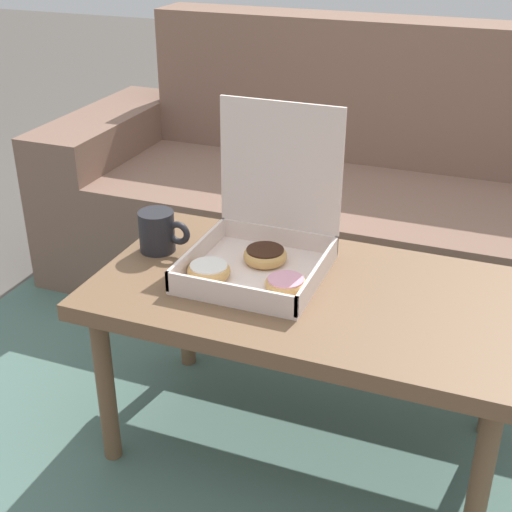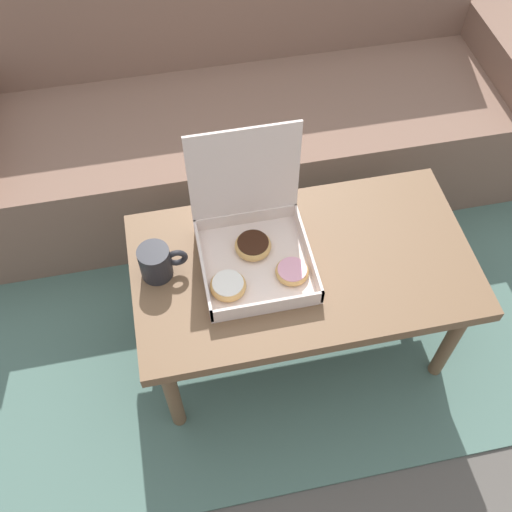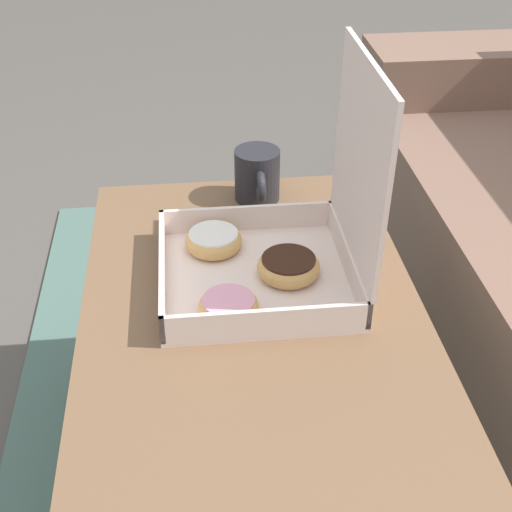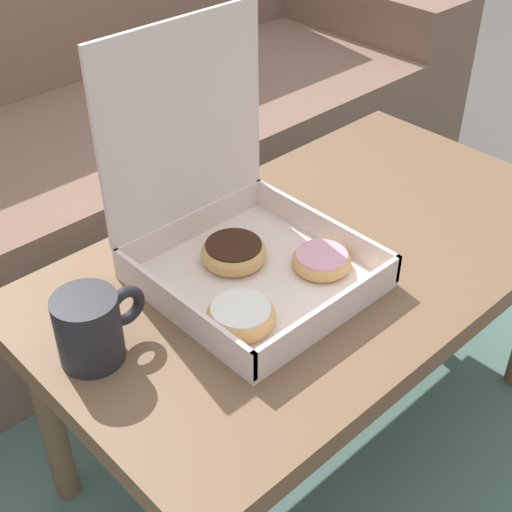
{
  "view_description": "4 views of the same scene",
  "coord_description": "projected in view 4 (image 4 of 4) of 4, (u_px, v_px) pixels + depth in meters",
  "views": [
    {
      "loc": [
        0.4,
        -1.45,
        1.28
      ],
      "look_at": [
        -0.14,
        -0.07,
        0.52
      ],
      "focal_mm": 50.0,
      "sensor_mm": 36.0,
      "label": 1
    },
    {
      "loc": [
        -0.33,
        -1.01,
        1.89
      ],
      "look_at": [
        -0.14,
        -0.07,
        0.52
      ],
      "focal_mm": 42.0,
      "sensor_mm": 36.0,
      "label": 2
    },
    {
      "loc": [
        0.83,
        -0.17,
        1.19
      ],
      "look_at": [
        -0.14,
        -0.07,
        0.52
      ],
      "focal_mm": 50.0,
      "sensor_mm": 36.0,
      "label": 3
    },
    {
      "loc": [
        -0.74,
        -0.7,
        1.17
      ],
      "look_at": [
        -0.14,
        -0.07,
        0.52
      ],
      "focal_mm": 50.0,
      "sensor_mm": 36.0,
      "label": 4
    }
  ],
  "objects": [
    {
      "name": "ground_plane",
      "position": [
        282.0,
        413.0,
        1.52
      ],
      "size": [
        12.0,
        12.0,
        0.0
      ],
      "primitive_type": "plane",
      "color": "#514C47"
    },
    {
      "name": "area_rug",
      "position": [
        192.0,
        340.0,
        1.69
      ],
      "size": [
        2.43,
        1.77,
        0.01
      ],
      "primitive_type": "cube",
      "color": "#4C6B60",
      "rests_on": "ground_plane"
    },
    {
      "name": "couch",
      "position": [
        63.0,
        155.0,
        1.79
      ],
      "size": [
        2.31,
        0.77,
        0.91
      ],
      "color": "#7A5B4C",
      "rests_on": "ground_plane"
    },
    {
      "name": "coffee_table",
      "position": [
        319.0,
        274.0,
        1.22
      ],
      "size": [
        0.99,
        0.55,
        0.47
      ],
      "color": "brown",
      "rests_on": "ground_plane"
    },
    {
      "name": "pastry_box",
      "position": [
        240.0,
        239.0,
        1.1
      ],
      "size": [
        0.31,
        0.33,
        0.38
      ],
      "color": "silver",
      "rests_on": "coffee_table"
    },
    {
      "name": "coffee_mug",
      "position": [
        91.0,
        327.0,
        0.96
      ],
      "size": [
        0.14,
        0.09,
        0.1
      ],
      "color": "#232328",
      "rests_on": "coffee_table"
    }
  ]
}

